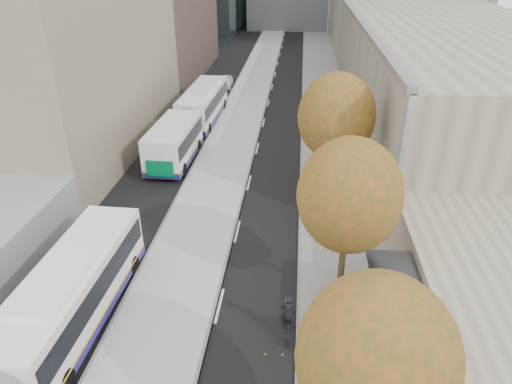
# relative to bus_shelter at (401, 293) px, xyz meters

# --- Properties ---
(bus_platform) EXTENTS (4.25, 150.00, 0.15)m
(bus_platform) POSITION_rel_bus_shelter_xyz_m (-9.56, 24.04, -2.11)
(bus_platform) COLOR #B9B9B9
(bus_platform) RESTS_ON ground
(sidewalk) EXTENTS (4.75, 150.00, 0.08)m
(sidewalk) POSITION_rel_bus_shelter_xyz_m (-1.56, 24.04, -2.15)
(sidewalk) COLOR gray
(sidewalk) RESTS_ON ground
(building_tan) EXTENTS (18.00, 92.00, 8.00)m
(building_tan) POSITION_rel_bus_shelter_xyz_m (9.81, 53.04, 1.81)
(building_tan) COLOR gray
(building_tan) RESTS_ON ground
(bus_shelter) EXTENTS (1.90, 4.40, 2.53)m
(bus_shelter) POSITION_rel_bus_shelter_xyz_m (0.00, 0.00, 0.00)
(bus_shelter) COLOR #383A3F
(bus_shelter) RESTS_ON sidewalk
(tree_b) EXTENTS (4.00, 4.00, 6.97)m
(tree_b) POSITION_rel_bus_shelter_xyz_m (-2.09, -5.96, 2.85)
(tree_b) COLOR #302317
(tree_b) RESTS_ON sidewalk
(tree_c) EXTENTS (4.20, 4.20, 7.28)m
(tree_c) POSITION_rel_bus_shelter_xyz_m (-2.09, 2.04, 3.06)
(tree_c) COLOR #302317
(tree_c) RESTS_ON sidewalk
(tree_d) EXTENTS (4.40, 4.40, 7.60)m
(tree_d) POSITION_rel_bus_shelter_xyz_m (-2.09, 11.04, 3.28)
(tree_d) COLOR #302317
(tree_d) RESTS_ON sidewalk
(bus_near) EXTENTS (2.92, 17.28, 2.87)m
(bus_near) POSITION_rel_bus_shelter_xyz_m (-13.13, -4.38, -0.62)
(bus_near) COLOR white
(bus_near) RESTS_ON ground
(bus_far) EXTENTS (3.08, 17.71, 2.94)m
(bus_far) POSITION_rel_bus_shelter_xyz_m (-12.90, 21.14, -0.58)
(bus_far) COLOR white
(bus_far) RESTS_ON ground
(cyclist) EXTENTS (0.63, 1.65, 2.08)m
(cyclist) POSITION_rel_bus_shelter_xyz_m (-4.31, -0.45, -1.42)
(cyclist) COLOR black
(cyclist) RESTS_ON ground
(distant_car) EXTENTS (1.58, 3.68, 1.24)m
(distant_car) POSITION_rel_bus_shelter_xyz_m (-12.60, 36.72, -1.57)
(distant_car) COLOR white
(distant_car) RESTS_ON ground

